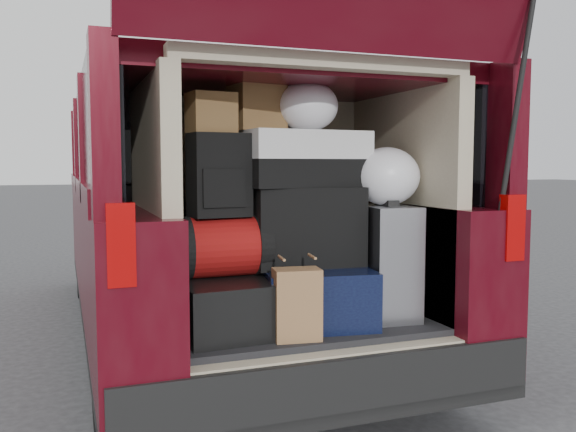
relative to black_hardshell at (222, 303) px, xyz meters
The scene contains 14 objects.
minivan 1.79m from the black_hardshell, 77.73° to the left, with size 1.90×5.35×2.77m.
load_floor 0.57m from the black_hardshell, 21.86° to the left, with size 1.24×1.05×0.55m, color black.
black_hardshell is the anchor object (origin of this frame).
navy_hardshell 0.45m from the black_hardshell, ahead, with size 0.50×0.61×0.27m, color black.
silver_roller 0.83m from the black_hardshell, ahead, with size 0.23×0.37×0.55m, color silver.
kraft_bag 0.38m from the black_hardshell, 46.22° to the right, with size 0.20×0.13×0.31m, color #A17549.
red_duffel 0.26m from the black_hardshell, 82.48° to the left, with size 0.42×0.28×0.28m, color maroon.
black_soft_case 0.54m from the black_hardshell, ahead, with size 0.53×0.32×0.38m, color black.
backpack 0.59m from the black_hardshell, 104.48° to the left, with size 0.26×0.16×0.38m, color black.
twotone_duffel 0.79m from the black_hardshell, ahead, with size 0.60×0.31×0.27m, color silver.
grocery_sack_lower 0.87m from the black_hardshell, 122.34° to the left, with size 0.20×0.16×0.18m, color brown.
grocery_sack_upper 0.95m from the black_hardshell, 34.78° to the left, with size 0.24×0.19×0.24m, color brown.
plastic_bag_center 1.02m from the black_hardshell, 10.78° to the left, with size 0.30×0.28×0.24m, color white.
plastic_bag_right 1.00m from the black_hardshell, ahead, with size 0.33×0.31×0.29m, color white.
Camera 1 is at (-1.05, -2.55, 1.30)m, focal length 38.00 mm.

